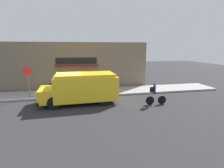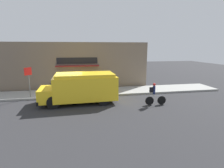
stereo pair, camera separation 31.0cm
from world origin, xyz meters
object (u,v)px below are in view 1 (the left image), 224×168
stop_sign_post (28,77)px  trash_bin (53,88)px  cyclist (155,94)px  school_bus (82,87)px

stop_sign_post → trash_bin: stop_sign_post is taller
cyclist → school_bus: bearing=166.7°
trash_bin → school_bus: bearing=-52.1°
cyclist → trash_bin: cyclist is taller
cyclist → stop_sign_post: (-9.15, 3.23, 1.00)m
school_bus → trash_bin: school_bus is taller
cyclist → trash_bin: size_ratio=2.11×
school_bus → cyclist: bearing=-18.4°
school_bus → stop_sign_post: stop_sign_post is taller
school_bus → trash_bin: size_ratio=7.40×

